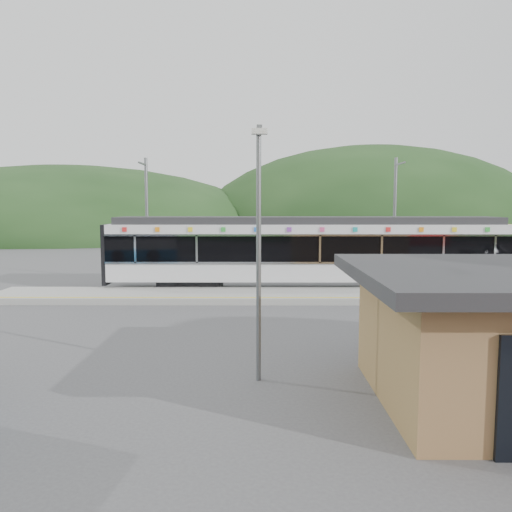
{
  "coord_description": "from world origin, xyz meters",
  "views": [
    {
      "loc": [
        -0.72,
        -19.64,
        4.33
      ],
      "look_at": [
        -0.8,
        1.0,
        2.24
      ],
      "focal_mm": 35.0,
      "sensor_mm": 36.0,
      "label": 1
    }
  ],
  "objects": [
    {
      "name": "hills",
      "position": [
        6.19,
        5.29,
        0.0
      ],
      "size": [
        146.0,
        149.0,
        26.0
      ],
      "color": "#1E3D19",
      "rests_on": "ground"
    },
    {
      "name": "train",
      "position": [
        1.82,
        6.0,
        2.06
      ],
      "size": [
        20.44,
        3.01,
        3.74
      ],
      "color": "black",
      "rests_on": "ground"
    },
    {
      "name": "platform",
      "position": [
        0.0,
        3.3,
        0.15
      ],
      "size": [
        26.0,
        3.2,
        0.3
      ],
      "primitive_type": "cube",
      "color": "#9E9E99",
      "rests_on": "ground"
    },
    {
      "name": "catenary_mast_east",
      "position": [
        7.0,
        8.56,
        3.65
      ],
      "size": [
        0.18,
        1.8,
        7.0
      ],
      "color": "slate",
      "rests_on": "ground"
    },
    {
      "name": "catenary_mast_west",
      "position": [
        -7.0,
        8.56,
        3.65
      ],
      "size": [
        0.18,
        1.8,
        7.0
      ],
      "color": "slate",
      "rests_on": "ground"
    },
    {
      "name": "ground",
      "position": [
        0.0,
        0.0,
        0.0
      ],
      "size": [
        120.0,
        120.0,
        0.0
      ],
      "primitive_type": "plane",
      "color": "#4C4C4F",
      "rests_on": "ground"
    },
    {
      "name": "lamp_post",
      "position": [
        -0.7,
        -7.71,
        3.66
      ],
      "size": [
        0.35,
        1.07,
        6.13
      ],
      "rotation": [
        0.0,
        0.0,
        0.01
      ],
      "color": "slate",
      "rests_on": "ground"
    },
    {
      "name": "yellow_line",
      "position": [
        0.0,
        2.0,
        0.3
      ],
      "size": [
        26.0,
        0.1,
        0.01
      ],
      "primitive_type": "cube",
      "color": "yellow",
      "rests_on": "platform"
    }
  ]
}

